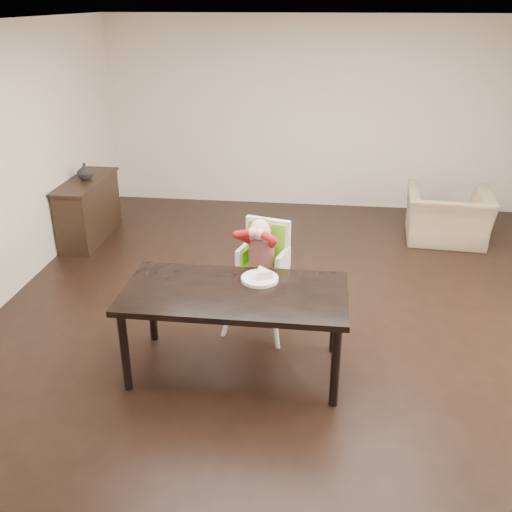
{
  "coord_description": "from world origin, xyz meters",
  "views": [
    {
      "loc": [
        0.2,
        -4.82,
        2.88
      ],
      "look_at": [
        -0.34,
        -0.37,
        0.84
      ],
      "focal_mm": 40.0,
      "sensor_mm": 36.0,
      "label": 1
    }
  ],
  "objects": [
    {
      "name": "armchair",
      "position": [
        1.8,
        2.26,
        0.45
      ],
      "size": [
        1.07,
        0.74,
        0.9
      ],
      "primitive_type": "imported",
      "rotation": [
        0.0,
        0.0,
        3.06
      ],
      "color": "tan",
      "rests_on": "ground"
    },
    {
      "name": "vase",
      "position": [
        -2.78,
        1.82,
        0.89
      ],
      "size": [
        0.23,
        0.24,
        0.2
      ],
      "primitive_type": "imported",
      "rotation": [
        0.0,
        0.0,
        0.15
      ],
      "color": "#99999E",
      "rests_on": "sideboard"
    },
    {
      "name": "sideboard",
      "position": [
        -2.78,
        1.79,
        0.4
      ],
      "size": [
        0.44,
        1.26,
        0.79
      ],
      "color": "black",
      "rests_on": "ground"
    },
    {
      "name": "high_chair",
      "position": [
        -0.31,
        -0.13,
        0.78
      ],
      "size": [
        0.57,
        0.57,
        1.11
      ],
      "rotation": [
        0.0,
        0.0,
        -0.27
      ],
      "color": "white",
      "rests_on": "ground"
    },
    {
      "name": "ground",
      "position": [
        0.0,
        0.0,
        0.0
      ],
      "size": [
        7.0,
        7.0,
        0.0
      ],
      "primitive_type": "plane",
      "color": "black",
      "rests_on": "ground"
    },
    {
      "name": "plate",
      "position": [
        -0.27,
        -0.64,
        0.78
      ],
      "size": [
        0.32,
        0.32,
        0.09
      ],
      "rotation": [
        0.0,
        0.0,
        -0.03
      ],
      "color": "white",
      "rests_on": "dining_table"
    },
    {
      "name": "dining_table",
      "position": [
        -0.46,
        -0.85,
        0.67
      ],
      "size": [
        1.8,
        0.9,
        0.75
      ],
      "color": "black",
      "rests_on": "ground"
    },
    {
      "name": "room_walls",
      "position": [
        0.0,
        0.0,
        1.86
      ],
      "size": [
        6.02,
        7.02,
        2.71
      ],
      "color": "beige",
      "rests_on": "ground"
    }
  ]
}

